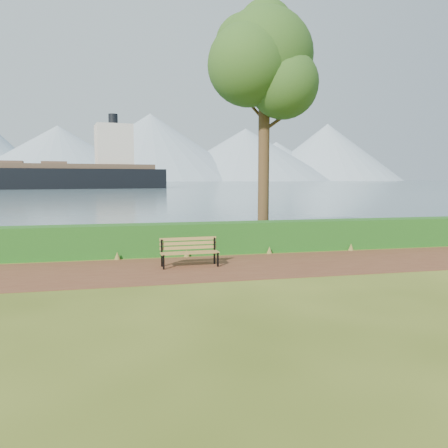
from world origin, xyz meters
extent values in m
plane|color=#3D4F16|center=(0.00, 0.00, 0.00)|extent=(140.00, 140.00, 0.00)
cube|color=#542C1C|center=(0.00, 0.30, 0.01)|extent=(40.00, 3.40, 0.01)
cube|color=#144715|center=(0.00, 2.60, 0.50)|extent=(32.00, 0.85, 1.00)
cube|color=slate|center=(0.00, 260.00, 0.01)|extent=(700.00, 510.00, 0.00)
cone|color=#869EB3|center=(-60.00, 395.00, 24.00)|extent=(160.00, 160.00, 48.00)
cone|color=#869EB3|center=(20.00, 405.00, 31.00)|extent=(190.00, 190.00, 62.00)
cone|color=#869EB3|center=(110.00, 400.00, 25.00)|extent=(170.00, 170.00, 50.00)
cone|color=#869EB3|center=(200.00, 410.00, 29.00)|extent=(150.00, 150.00, 58.00)
cone|color=#869EB3|center=(-10.00, 430.00, 17.50)|extent=(120.00, 120.00, 35.00)
cone|color=#869EB3|center=(150.00, 425.00, 20.00)|extent=(130.00, 130.00, 40.00)
cube|color=black|center=(-1.96, 0.30, 0.20)|extent=(0.05, 0.06, 0.40)
cube|color=black|center=(-1.97, 0.69, 0.38)|extent=(0.05, 0.06, 0.77)
cube|color=black|center=(-1.97, 0.49, 0.37)|extent=(0.06, 0.46, 0.04)
cube|color=black|center=(-0.47, 0.36, 0.20)|extent=(0.05, 0.06, 0.40)
cube|color=black|center=(-0.48, 0.75, 0.38)|extent=(0.05, 0.06, 0.77)
cube|color=black|center=(-0.47, 0.55, 0.37)|extent=(0.06, 0.46, 0.04)
cube|color=olive|center=(-1.21, 0.35, 0.40)|extent=(1.60, 0.14, 0.03)
cube|color=olive|center=(-1.22, 0.47, 0.40)|extent=(1.60, 0.14, 0.03)
cube|color=olive|center=(-1.22, 0.58, 0.40)|extent=(1.60, 0.14, 0.03)
cube|color=olive|center=(-1.23, 0.69, 0.40)|extent=(1.60, 0.14, 0.03)
cube|color=olive|center=(-1.23, 0.75, 0.51)|extent=(1.60, 0.10, 0.09)
cube|color=olive|center=(-1.23, 0.75, 0.63)|extent=(1.60, 0.10, 0.09)
cube|color=olive|center=(-1.23, 0.75, 0.76)|extent=(1.60, 0.10, 0.09)
cylinder|color=#3B2618|center=(2.06, 4.20, 3.69)|extent=(0.41, 0.41, 7.37)
sphere|color=#204717|center=(2.06, 4.20, 6.76)|extent=(3.48, 3.48, 3.48)
sphere|color=#204717|center=(2.85, 4.77, 6.15)|extent=(2.66, 2.66, 2.66)
sphere|color=#204717|center=(1.34, 3.75, 6.35)|extent=(2.87, 2.87, 2.87)
sphere|color=#204717|center=(2.57, 3.61, 5.74)|extent=(2.46, 2.46, 2.46)
sphere|color=#204717|center=(1.48, 4.66, 7.27)|extent=(2.25, 2.25, 2.25)
sphere|color=#204717|center=(2.13, 4.33, 7.78)|extent=(2.05, 2.05, 2.05)
cylinder|color=#3B2618|center=(2.52, 4.20, 4.51)|extent=(1.08, 0.12, 0.81)
cylinder|color=#3B2618|center=(1.65, 4.30, 5.02)|extent=(0.83, 0.39, 0.74)
cube|color=black|center=(-25.94, 94.63, 1.38)|extent=(64.96, 20.35, 6.42)
cube|color=brown|center=(-25.94, 94.63, 5.14)|extent=(59.73, 18.52, 1.10)
cube|color=beige|center=(-5.67, 97.96, 10.09)|extent=(9.37, 8.80, 10.09)
cylinder|color=black|center=(-5.67, 97.96, 16.05)|extent=(2.20, 2.20, 3.21)
cube|color=brown|center=(-28.11, 94.28, 5.87)|extent=(6.41, 6.86, 0.73)
cube|color=brown|center=(-19.06, 95.76, 5.87)|extent=(6.41, 6.86, 0.73)
camera|label=1|loc=(-2.88, -11.27, 2.44)|focal=35.00mm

